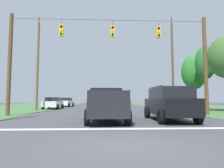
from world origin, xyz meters
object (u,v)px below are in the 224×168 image
at_px(overhead_signal_span, 110,60).
at_px(distant_car_crossing_white, 66,102).
at_px(pickup_truck, 106,105).
at_px(tree_roadside_right, 194,72).
at_px(distant_car_oncoming, 53,103).
at_px(utility_pole_near_left, 38,63).
at_px(suv_black, 169,103).
at_px(distant_car_far_parked, 169,103).
at_px(tree_roadside_left, 205,63).
at_px(utility_pole_mid_right, 173,63).

height_order(overhead_signal_span, distant_car_crossing_white, overhead_signal_span).
height_order(overhead_signal_span, pickup_truck, overhead_signal_span).
bearing_deg(tree_roadside_right, distant_car_crossing_white, 163.18).
bearing_deg(distant_car_oncoming, utility_pole_near_left, -106.35).
xyz_separation_m(suv_black, utility_pole_near_left, (-11.57, 10.72, 4.41)).
height_order(pickup_truck, distant_car_far_parked, pickup_truck).
xyz_separation_m(overhead_signal_span, tree_roadside_left, (12.26, 7.79, 1.30)).
xyz_separation_m(suv_black, distant_car_crossing_white, (-10.34, 21.50, -0.27)).
height_order(pickup_truck, tree_roadside_right, tree_roadside_right).
height_order(distant_car_far_parked, utility_pole_near_left, utility_pole_near_left).
relative_size(suv_black, utility_pole_near_left, 0.44).
distance_m(suv_black, distant_car_far_parked, 13.63).
distance_m(pickup_truck, distant_car_far_parked, 15.32).
height_order(distant_car_crossing_white, distant_car_far_parked, same).
xyz_separation_m(overhead_signal_span, suv_black, (3.44, -3.91, -3.44)).
distance_m(overhead_signal_span, tree_roadside_left, 14.58).
relative_size(suv_black, distant_car_far_parked, 1.11).
bearing_deg(utility_pole_mid_right, tree_roadside_right, 41.31).
bearing_deg(tree_roadside_left, suv_black, -127.01).
distance_m(suv_black, tree_roadside_right, 18.58).
height_order(suv_black, distant_car_far_parked, suv_black).
relative_size(pickup_truck, tree_roadside_left, 0.68).
distance_m(utility_pole_mid_right, tree_roadside_left, 4.25).
bearing_deg(distant_car_oncoming, tree_roadside_left, -7.16).
height_order(overhead_signal_span, utility_pole_mid_right, utility_pole_mid_right).
bearing_deg(suv_black, distant_car_oncoming, 126.80).
height_order(distant_car_oncoming, tree_roadside_right, tree_roadside_right).
distance_m(overhead_signal_span, tree_roadside_right, 17.24).
bearing_deg(utility_pole_near_left, distant_car_oncoming, 73.65).
height_order(distant_car_crossing_white, tree_roadside_left, tree_roadside_left).
xyz_separation_m(distant_car_oncoming, utility_pole_mid_right, (15.14, -2.62, 4.97)).
distance_m(tree_roadside_right, tree_roadside_left, 3.96).
xyz_separation_m(overhead_signal_span, distant_car_crossing_white, (-6.90, 17.60, -3.71)).
relative_size(overhead_signal_span, suv_black, 3.37).
bearing_deg(tree_roadside_left, overhead_signal_span, -147.57).
bearing_deg(tree_roadside_right, suv_black, -120.57).
height_order(distant_car_oncoming, tree_roadside_left, tree_roadside_left).
bearing_deg(suv_black, utility_pole_near_left, 137.18).
bearing_deg(tree_roadside_right, distant_car_far_parked, -150.26).
bearing_deg(distant_car_far_parked, utility_pole_near_left, -172.34).
relative_size(distant_car_crossing_white, utility_pole_near_left, 0.41).
height_order(overhead_signal_span, distant_car_oncoming, overhead_signal_span).
distance_m(suv_black, utility_pole_near_left, 16.38).
height_order(distant_car_far_parked, tree_roadside_left, tree_roadside_left).
distance_m(distant_car_far_parked, tree_roadside_right, 7.04).
relative_size(distant_car_crossing_white, distant_car_far_parked, 1.02).
height_order(pickup_truck, suv_black, suv_black).
height_order(utility_pole_near_left, tree_roadside_right, utility_pole_near_left).
relative_size(suv_black, tree_roadside_left, 0.60).
bearing_deg(suv_black, utility_pole_mid_right, 68.36).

